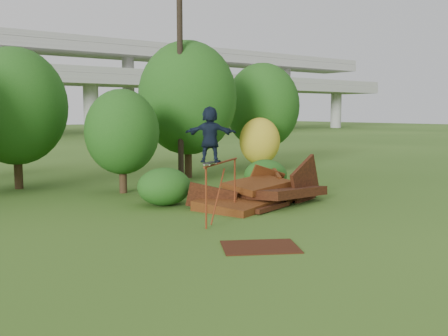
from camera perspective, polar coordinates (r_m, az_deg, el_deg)
ground at (r=15.51m, az=6.84°, el=-6.36°), size 240.00×240.00×0.00m
scrap_pile at (r=18.57m, az=4.43°, el=-3.02°), size 5.77×3.25×2.26m
grind_rail at (r=15.82m, az=-0.28°, el=-1.06°), size 2.55×1.76×1.86m
skateboard at (r=14.79m, az=-1.59°, el=0.61°), size 0.73×0.58×0.08m
skater at (r=14.73m, az=-1.60°, el=3.86°), size 1.46×1.39×1.65m
flat_plate at (r=12.84m, az=4.15°, el=-8.98°), size 2.33×2.13×0.03m
tree_1 at (r=23.88m, az=-22.74°, el=6.51°), size 4.49×4.49×6.24m
tree_2 at (r=21.33m, az=-11.58°, el=4.06°), size 3.10×3.10×4.37m
tree_3 at (r=25.93m, az=-4.17°, el=7.97°), size 5.07×5.07×7.04m
tree_4 at (r=27.60m, az=4.09°, el=3.08°), size 2.25×2.25×3.11m
tree_5 at (r=30.69m, az=4.39°, el=7.06°), size 4.53×4.53×6.37m
shrub_left at (r=18.41m, az=-6.85°, el=-2.12°), size 2.01×1.85×1.39m
shrub_right at (r=21.67m, az=4.77°, el=-0.83°), size 1.94×1.77×1.37m
utility_pole at (r=24.33m, az=-5.04°, el=11.07°), size 1.40×0.28×10.63m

